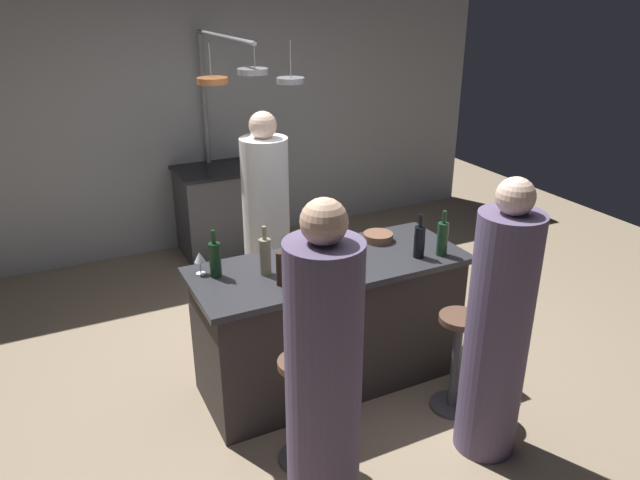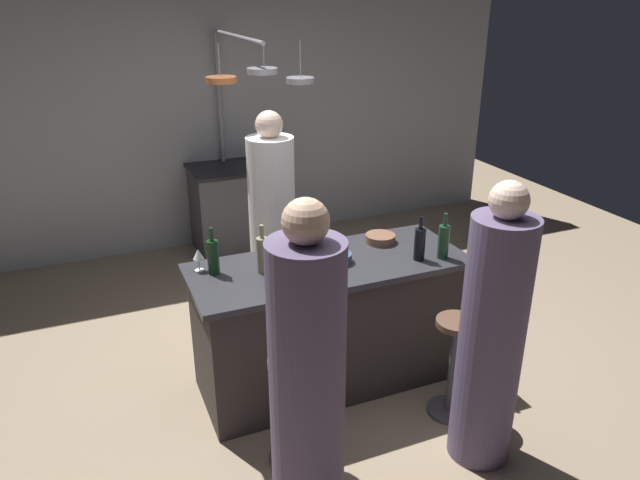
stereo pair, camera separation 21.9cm
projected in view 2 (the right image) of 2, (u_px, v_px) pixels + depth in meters
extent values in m
plane|color=gray|center=(328.00, 379.00, 4.20)|extent=(9.00, 9.00, 0.00)
cube|color=#9EA3A8|center=(217.00, 118.00, 6.11)|extent=(6.40, 0.16, 2.60)
cube|color=#332D2B|center=(329.00, 326.00, 4.03)|extent=(1.72, 0.66, 0.86)
cube|color=#2D2D33|center=(329.00, 266.00, 3.86)|extent=(1.80, 0.72, 0.04)
cube|color=#47474C|center=(233.00, 211.00, 6.11)|extent=(0.76, 0.60, 0.86)
cube|color=black|center=(230.00, 168.00, 5.94)|extent=(0.80, 0.64, 0.03)
cylinder|color=white|center=(273.00, 232.00, 4.71)|extent=(0.36, 0.36, 1.51)
sphere|color=beige|center=(269.00, 125.00, 4.38)|extent=(0.21, 0.21, 0.21)
cylinder|color=#4C4C51|center=(448.00, 410.00, 3.87)|extent=(0.28, 0.28, 0.02)
cylinder|color=#4C4C51|center=(453.00, 368.00, 3.75)|extent=(0.06, 0.06, 0.62)
cylinder|color=brown|center=(457.00, 323.00, 3.62)|extent=(0.26, 0.26, 0.04)
cylinder|color=#594C6B|center=(490.00, 344.00, 3.27)|extent=(0.35, 0.35, 1.48)
sphere|color=beige|center=(509.00, 200.00, 2.94)|extent=(0.20, 0.20, 0.20)
cylinder|color=#4C4C51|center=(293.00, 456.00, 3.49)|extent=(0.28, 0.28, 0.02)
cylinder|color=#4C4C51|center=(292.00, 412.00, 3.37)|extent=(0.06, 0.06, 0.62)
cylinder|color=brown|center=(291.00, 363.00, 3.24)|extent=(0.26, 0.26, 0.04)
cylinder|color=#594C6B|center=(307.00, 390.00, 2.85)|extent=(0.37, 0.37, 1.53)
sphere|color=#D8AD8C|center=(306.00, 222.00, 2.52)|extent=(0.21, 0.21, 0.21)
cylinder|color=gray|center=(222.00, 143.00, 6.07)|extent=(0.04, 0.04, 2.15)
cylinder|color=gray|center=(236.00, 36.00, 5.03)|extent=(0.04, 1.47, 0.04)
cylinder|color=#B26638|center=(221.00, 80.00, 4.50)|extent=(0.23, 0.23, 0.04)
cylinder|color=gray|center=(219.00, 61.00, 4.48)|extent=(0.01, 0.01, 0.26)
cylinder|color=gray|center=(262.00, 71.00, 4.68)|extent=(0.24, 0.24, 0.04)
cylinder|color=gray|center=(264.00, 57.00, 4.59)|extent=(0.01, 0.01, 0.22)
cylinder|color=gray|center=(300.00, 80.00, 4.78)|extent=(0.22, 0.22, 0.04)
cylinder|color=gray|center=(300.00, 61.00, 4.72)|extent=(0.01, 0.01, 0.30)
cylinder|color=#382319|center=(276.00, 268.00, 3.54)|extent=(0.05, 0.05, 0.21)
cylinder|color=#143319|center=(213.00, 257.00, 3.66)|extent=(0.07, 0.07, 0.22)
cylinder|color=#143319|center=(211.00, 234.00, 3.60)|extent=(0.03, 0.03, 0.08)
cylinder|color=gray|center=(263.00, 255.00, 3.67)|extent=(0.07, 0.07, 0.23)
cylinder|color=gray|center=(262.00, 232.00, 3.61)|extent=(0.03, 0.03, 0.08)
cylinder|color=#193D23|center=(443.00, 242.00, 3.88)|extent=(0.07, 0.07, 0.22)
cylinder|color=#193D23|center=(445.00, 220.00, 3.82)|extent=(0.03, 0.03, 0.08)
cylinder|color=black|center=(420.00, 244.00, 3.85)|extent=(0.07, 0.07, 0.21)
cylinder|color=black|center=(421.00, 223.00, 3.80)|extent=(0.03, 0.03, 0.08)
cylinder|color=silver|center=(200.00, 270.00, 3.74)|extent=(0.06, 0.06, 0.01)
cylinder|color=silver|center=(199.00, 264.00, 3.72)|extent=(0.01, 0.01, 0.07)
cone|color=silver|center=(198.00, 254.00, 3.69)|extent=(0.07, 0.07, 0.06)
cylinder|color=silver|center=(308.00, 250.00, 4.02)|extent=(0.06, 0.06, 0.01)
cylinder|color=silver|center=(308.00, 245.00, 4.00)|extent=(0.01, 0.01, 0.07)
cone|color=silver|center=(308.00, 235.00, 3.98)|extent=(0.07, 0.07, 0.06)
cylinder|color=#334C6B|center=(338.00, 258.00, 3.85)|extent=(0.18, 0.18, 0.06)
cylinder|color=brown|center=(380.00, 238.00, 4.15)|extent=(0.21, 0.21, 0.06)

